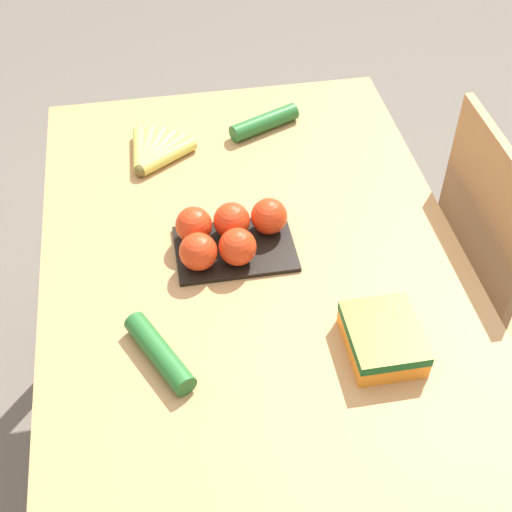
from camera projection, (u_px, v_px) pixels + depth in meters
ground_plane at (256, 454)px, 2.00m from camera, size 12.00×12.00×0.00m
dining_table at (256, 299)px, 1.54m from camera, size 1.34×0.88×0.76m
chair at (504, 293)px, 1.77m from camera, size 0.42×0.40×0.96m
banana_bunch at (154, 153)px, 1.71m from camera, size 0.17×0.16×0.03m
tomato_pack at (228, 234)px, 1.47m from camera, size 0.17×0.25×0.09m
carrot_bag at (383, 337)px, 1.29m from camera, size 0.16×0.13×0.06m
cucumber_near at (264, 122)px, 1.79m from camera, size 0.11×0.19×0.04m
cucumber_far at (159, 353)px, 1.28m from camera, size 0.19×0.12×0.04m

